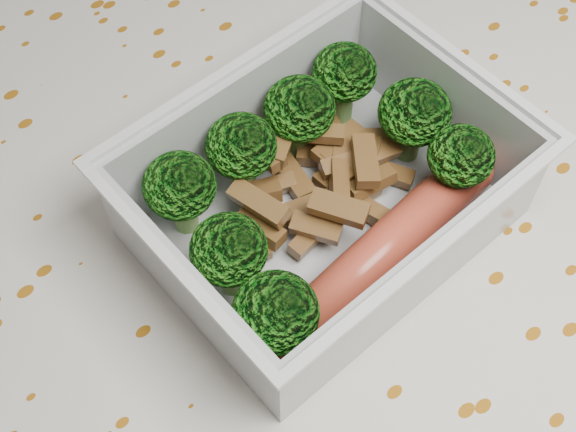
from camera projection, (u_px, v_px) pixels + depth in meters
dining_table at (287, 326)px, 0.52m from camera, size 1.40×0.90×0.75m
tablecloth at (287, 290)px, 0.47m from camera, size 1.46×0.96×0.19m
lunch_container at (324, 200)px, 0.43m from camera, size 0.20×0.16×0.07m
broccoli_florets at (305, 170)px, 0.42m from camera, size 0.18×0.13×0.06m
meat_pile at (323, 178)px, 0.45m from camera, size 0.12×0.08×0.03m
sausage at (384, 250)px, 0.42m from camera, size 0.17×0.04×0.03m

